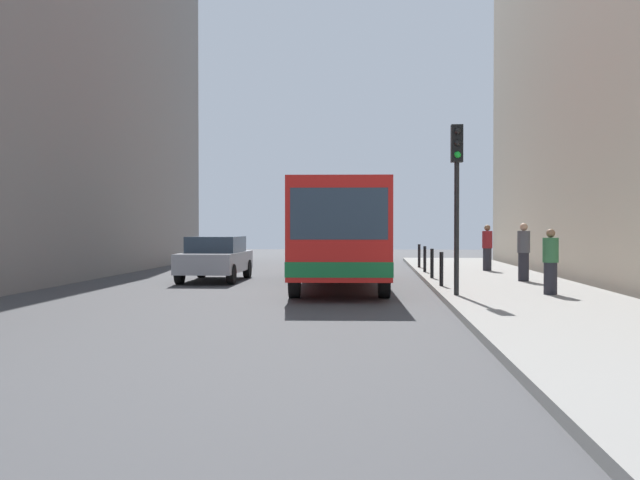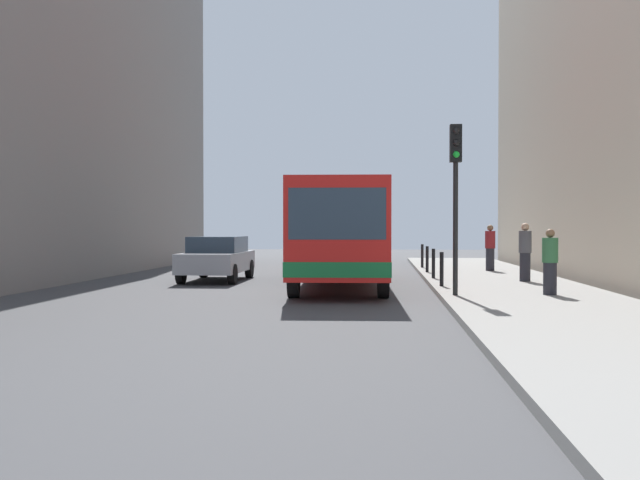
% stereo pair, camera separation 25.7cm
% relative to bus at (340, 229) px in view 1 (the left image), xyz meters
% --- Properties ---
extents(ground_plane, '(80.00, 80.00, 0.00)m').
position_rel_bus_xyz_m(ground_plane, '(-0.53, -2.64, -1.73)').
color(ground_plane, '#424244').
extents(sidewalk, '(4.40, 40.00, 0.15)m').
position_rel_bus_xyz_m(sidewalk, '(4.87, -2.64, -1.65)').
color(sidewalk, gray).
rests_on(sidewalk, ground).
extents(bus, '(2.96, 11.11, 3.00)m').
position_rel_bus_xyz_m(bus, '(0.00, 0.00, 0.00)').
color(bus, red).
rests_on(bus, ground).
extents(car_beside_bus, '(1.87, 4.40, 1.48)m').
position_rel_bus_xyz_m(car_beside_bus, '(-4.22, 1.66, -0.94)').
color(car_beside_bus, '#A5A8AD').
rests_on(car_beside_bus, ground).
extents(traffic_light, '(0.28, 0.33, 4.10)m').
position_rel_bus_xyz_m(traffic_light, '(3.02, -4.66, 1.28)').
color(traffic_light, black).
rests_on(traffic_light, sidewalk).
extents(bollard_near, '(0.11, 0.11, 0.95)m').
position_rel_bus_xyz_m(bollard_near, '(2.92, -1.89, -1.10)').
color(bollard_near, black).
rests_on(bollard_near, sidewalk).
extents(bollard_mid, '(0.11, 0.11, 0.95)m').
position_rel_bus_xyz_m(bollard_mid, '(2.92, 1.31, -1.10)').
color(bollard_mid, black).
rests_on(bollard_mid, sidewalk).
extents(bollard_far, '(0.11, 0.11, 0.95)m').
position_rel_bus_xyz_m(bollard_far, '(2.92, 4.51, -1.10)').
color(bollard_far, black).
rests_on(bollard_far, sidewalk).
extents(bollard_farthest, '(0.11, 0.11, 0.95)m').
position_rel_bus_xyz_m(bollard_farthest, '(2.92, 7.71, -1.10)').
color(bollard_farthest, black).
rests_on(bollard_farthest, sidewalk).
extents(pedestrian_near_signal, '(0.38, 0.38, 1.60)m').
position_rel_bus_xyz_m(pedestrian_near_signal, '(5.32, -4.34, -0.78)').
color(pedestrian_near_signal, '#26262D').
rests_on(pedestrian_near_signal, sidewalk).
extents(pedestrian_mid_sidewalk, '(0.38, 0.38, 1.77)m').
position_rel_bus_xyz_m(pedestrian_mid_sidewalk, '(5.59, 0.14, -0.69)').
color(pedestrian_mid_sidewalk, '#26262D').
rests_on(pedestrian_mid_sidewalk, sidewalk).
extents(pedestrian_far_sidewalk, '(0.38, 0.38, 1.74)m').
position_rel_bus_xyz_m(pedestrian_far_sidewalk, '(5.34, 5.61, -0.71)').
color(pedestrian_far_sidewalk, '#26262D').
rests_on(pedestrian_far_sidewalk, sidewalk).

